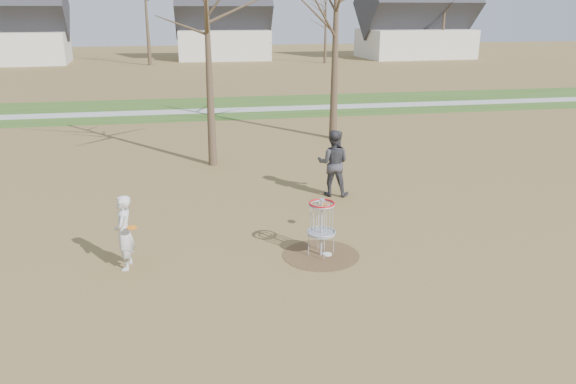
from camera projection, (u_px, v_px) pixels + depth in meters
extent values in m
plane|color=brown|center=(321.00, 255.00, 13.09)|extent=(160.00, 160.00, 0.00)
cube|color=#2D5119|center=(235.00, 107.00, 32.70)|extent=(160.00, 8.00, 0.01)
cube|color=#9E9E99|center=(237.00, 110.00, 31.77)|extent=(160.00, 1.50, 0.01)
cylinder|color=#47331E|center=(321.00, 255.00, 13.09)|extent=(1.80, 1.80, 0.01)
imported|color=silver|center=(124.00, 233.00, 12.20)|extent=(0.46, 0.65, 1.68)
imported|color=#37363B|center=(333.00, 163.00, 17.01)|extent=(1.19, 1.06, 2.03)
cylinder|color=white|center=(327.00, 254.00, 13.09)|extent=(0.22, 0.22, 0.02)
cylinder|color=orange|center=(326.00, 203.00, 14.17)|extent=(0.23, 0.22, 0.09)
cylinder|color=orange|center=(132.00, 227.00, 11.89)|extent=(0.22, 0.22, 0.02)
cylinder|color=#9EA3AD|center=(321.00, 228.00, 12.88)|extent=(0.05, 0.05, 1.35)
cylinder|color=#9EA3AD|center=(321.00, 233.00, 12.92)|extent=(0.64, 0.64, 0.04)
torus|color=#9EA3AD|center=(322.00, 205.00, 12.70)|extent=(0.60, 0.60, 0.04)
torus|color=#B90C11|center=(322.00, 203.00, 12.69)|extent=(0.60, 0.60, 0.04)
cone|color=#382B1E|center=(209.00, 61.00, 19.51)|extent=(0.32, 0.32, 7.50)
cone|color=#382B1E|center=(335.00, 39.00, 23.59)|extent=(0.36, 0.36, 8.50)
cone|color=#382B1E|center=(147.00, 19.00, 55.47)|extent=(0.40, 0.40, 9.00)
cone|color=#382B1E|center=(326.00, 29.00, 58.00)|extent=(0.32, 0.32, 7.00)
cone|color=#382B1E|center=(444.00, 20.00, 62.09)|extent=(0.38, 0.38, 8.50)
cube|color=silver|center=(11.00, 48.00, 57.65)|extent=(11.46, 7.75, 3.20)
pyramid|color=#2D2D33|center=(6.00, 14.00, 56.60)|extent=(12.01, 7.79, 3.55)
cube|color=silver|center=(224.00, 45.00, 63.38)|extent=(10.24, 7.34, 3.20)
pyramid|color=#2D2D33|center=(223.00, 13.00, 62.33)|extent=(10.74, 7.36, 3.55)
cube|color=silver|center=(414.00, 43.00, 65.37)|extent=(12.40, 8.62, 3.20)
pyramid|color=#2D2D33|center=(417.00, 11.00, 64.24)|extent=(13.00, 8.65, 4.06)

